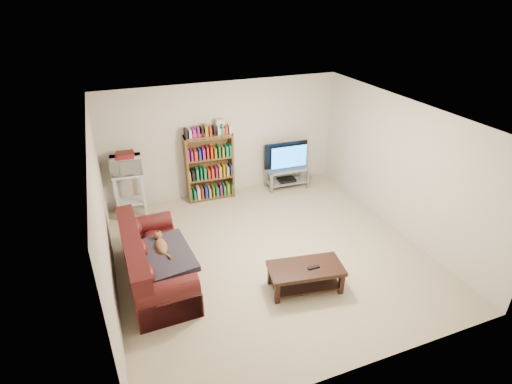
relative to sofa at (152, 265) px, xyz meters
name	(u,v)px	position (x,y,z in m)	size (l,w,h in m)	color
floor	(270,253)	(1.95, 0.03, -0.31)	(5.00, 5.00, 0.00)	#C3B491
ceiling	(273,116)	(1.95, 0.03, 2.09)	(5.00, 5.00, 0.00)	white
wall_back	(224,139)	(1.95, 2.53, 0.89)	(5.00, 5.00, 0.00)	beige
wall_front	(364,293)	(1.95, -2.47, 0.89)	(5.00, 5.00, 0.00)	beige
wall_left	(103,221)	(-0.55, 0.03, 0.89)	(5.00, 5.00, 0.00)	beige
wall_right	(401,167)	(4.45, 0.03, 0.89)	(5.00, 5.00, 0.00)	beige
sofa	(152,265)	(0.00, 0.00, 0.00)	(0.93, 2.05, 0.87)	#431112
blanket	(164,256)	(0.18, -0.13, 0.21)	(0.78, 1.01, 0.10)	#2B2731
cat	(161,246)	(0.18, 0.05, 0.27)	(0.22, 0.55, 0.17)	brown
coffee_table	(305,273)	(2.10, -0.97, -0.03)	(1.17, 0.71, 0.40)	black
remote	(314,267)	(2.19, -1.04, 0.10)	(0.18, 0.05, 0.02)	black
tv_stand	(287,174)	(3.27, 2.19, 0.01)	(0.94, 0.45, 0.46)	#999EA3
television	(288,156)	(3.27, 2.19, 0.44)	(1.00, 0.13, 0.58)	black
dvd_player	(287,180)	(3.27, 2.19, -0.12)	(0.37, 0.26, 0.06)	black
bookshelf	(210,166)	(1.56, 2.33, 0.42)	(0.99, 0.34, 1.42)	brown
shelf_clutter	(212,129)	(1.65, 2.34, 1.21)	(0.72, 0.23, 0.28)	silver
microwave_stand	(130,188)	(-0.08, 2.19, 0.28)	(0.60, 0.46, 0.92)	silver
microwave	(126,165)	(-0.08, 2.19, 0.77)	(0.57, 0.38, 0.31)	silver
game_boxes	(124,156)	(-0.08, 2.19, 0.95)	(0.33, 0.29, 0.05)	maroon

